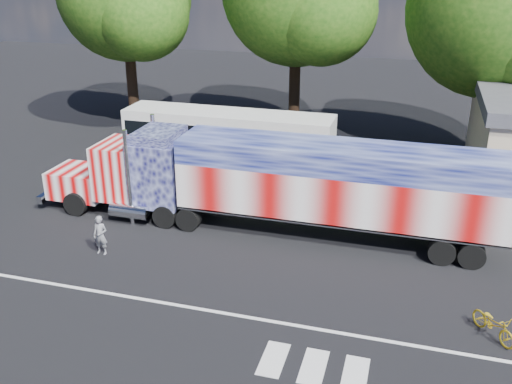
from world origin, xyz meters
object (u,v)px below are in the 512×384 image
(coach_bus, at_px, (228,141))
(bicycle, at_px, (494,324))
(woman, at_px, (100,235))
(tree_ne_a, at_px, (499,11))
(semi_truck, at_px, (278,182))

(coach_bus, bearing_deg, bicycle, -42.98)
(woman, height_order, tree_ne_a, tree_ne_a)
(woman, bearing_deg, coach_bus, 79.31)
(semi_truck, distance_m, woman, 7.52)
(bicycle, height_order, tree_ne_a, tree_ne_a)
(bicycle, bearing_deg, woman, 136.22)
(semi_truck, xyz_separation_m, coach_bus, (-4.38, 6.37, -0.52))
(woman, distance_m, bicycle, 14.54)
(semi_truck, bearing_deg, coach_bus, 124.55)
(semi_truck, distance_m, bicycle, 10.04)
(tree_ne_a, bearing_deg, semi_truck, -126.32)
(tree_ne_a, bearing_deg, woman, -133.16)
(coach_bus, bearing_deg, woman, -99.93)
(bicycle, distance_m, tree_ne_a, 19.15)
(woman, distance_m, tree_ne_a, 23.26)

